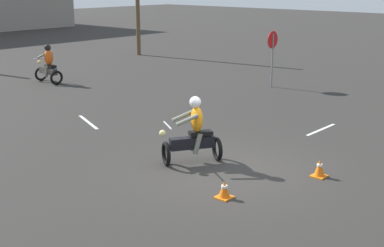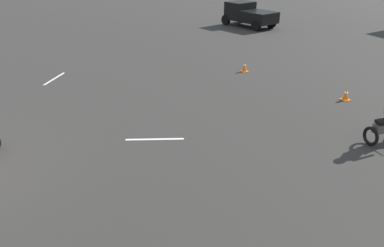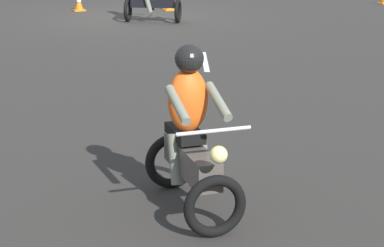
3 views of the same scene
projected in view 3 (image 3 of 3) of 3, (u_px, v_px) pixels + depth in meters
ground_plane at (135, 18)px, 19.76m from camera, size 120.00×120.00×0.00m
motorcycle_rider_background at (191, 140)px, 7.27m from camera, size 0.74×1.53×1.66m
traffic_cone_mid_left at (79, 4)px, 21.02m from camera, size 0.32×0.32×0.42m
traffic_cone_far_center at (169, 4)px, 21.14m from camera, size 0.32×0.32×0.37m
lane_stripe_n at (205, 61)px, 14.37m from camera, size 0.76×1.75×0.01m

